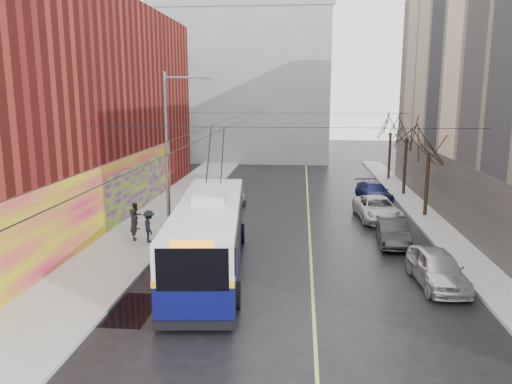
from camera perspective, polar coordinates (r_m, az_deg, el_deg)
ground at (r=18.12m, az=1.76°, el=-14.61°), size 140.00×140.00×0.00m
sidewalk_left at (r=30.67m, az=-11.96°, el=-3.78°), size 4.00×60.00×0.15m
sidewalk_right at (r=30.43m, az=20.43°, el=-4.38°), size 2.00×60.00×0.15m
lane_line at (r=31.29m, az=6.07°, el=-3.43°), size 0.12×50.00×0.01m
building_left at (r=34.70m, az=-24.31°, el=8.77°), size 12.11×36.00×14.00m
building_far at (r=61.67m, az=-1.29°, el=12.28°), size 20.50×12.10×18.00m
streetlight_pole at (r=27.38m, az=-9.85°, el=4.68°), size 2.65×0.60×9.00m
catenary_wires at (r=31.28m, az=-1.20°, el=8.22°), size 18.00×60.00×0.22m
tree_near at (r=33.39m, az=19.24°, el=5.60°), size 3.20×3.20×6.40m
tree_mid at (r=40.18m, az=16.89°, el=6.99°), size 3.20×3.20×6.68m
tree_far at (r=47.05m, az=15.19°, el=7.50°), size 3.20×3.20×6.57m
puddle at (r=19.73m, az=-15.40°, el=-12.77°), size 2.58×3.06×0.01m
pigeons_flying at (r=26.99m, az=-0.57°, el=10.07°), size 3.19×3.19×1.11m
trolleybus at (r=22.54m, az=-5.38°, el=-4.82°), size 3.93×12.91×6.04m
parked_car_a at (r=22.29m, az=20.02°, el=-8.18°), size 2.04×4.49×1.50m
parked_car_b at (r=27.49m, az=15.34°, el=-4.36°), size 1.71×4.29×1.39m
parked_car_c at (r=32.46m, az=13.69°, el=-1.85°), size 2.80×5.37×1.44m
parked_car_d at (r=38.14m, az=13.31°, el=0.03°), size 2.66×4.96×1.37m
following_car at (r=37.20m, az=-2.76°, el=0.28°), size 2.57×5.07×1.66m
pedestrian_a at (r=27.44m, az=-13.77°, el=-3.62°), size 0.61×0.74×1.73m
pedestrian_b at (r=29.45m, az=-13.54°, el=-2.74°), size 0.91×0.97×1.59m
pedestrian_c at (r=26.90m, az=-12.12°, el=-3.85°), size 1.05×1.28×1.72m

